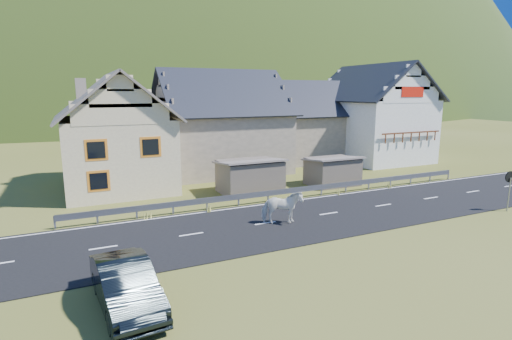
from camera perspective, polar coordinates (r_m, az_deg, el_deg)
name	(u,v)px	position (r m, az deg, el deg)	size (l,w,h in m)	color
ground	(329,214)	(23.12, 10.33, -6.23)	(160.00, 160.00, 0.00)	#464C15
road	(329,214)	(23.11, 10.33, -6.18)	(60.00, 7.00, 0.04)	black
lane_markings	(329,213)	(23.11, 10.33, -6.13)	(60.00, 6.60, 0.01)	silver
guardrail	(296,190)	(25.94, 5.69, -2.90)	(28.10, 0.09, 0.75)	#93969B
shed_left	(250,177)	(27.37, -0.90, -0.95)	(4.30, 3.30, 2.40)	#6A5E4F
shed_right	(332,172)	(30.16, 10.85, -0.21)	(3.80, 2.90, 2.20)	#6A5E4F
house_cream	(115,127)	(30.19, -19.46, 5.81)	(7.80, 9.80, 8.30)	beige
house_stone_a	(220,117)	(35.09, -5.11, 7.50)	(10.80, 9.80, 8.90)	tan
house_stone_b	(306,118)	(41.31, 7.19, 7.45)	(9.80, 8.80, 8.10)	tan
house_white	(373,109)	(42.43, 16.37, 8.30)	(8.80, 10.80, 9.70)	white
mountain	(114,149)	(200.56, -19.57, 2.80)	(440.00, 280.00, 260.00)	#293A13
horse	(282,207)	(20.84, 3.73, -5.35)	(2.09, 0.95, 1.77)	silver
car	(126,285)	(13.89, -18.08, -15.35)	(1.62, 4.63, 1.53)	black
traffic_mirror	(509,182)	(27.18, 32.46, -1.44)	(0.66, 0.20, 2.36)	#93969B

